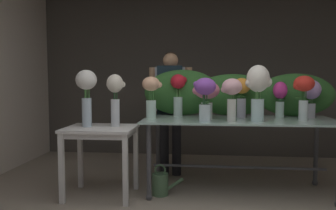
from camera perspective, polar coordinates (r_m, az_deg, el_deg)
name	(u,v)px	position (r m, az deg, el deg)	size (l,w,h in m)	color
ground_plane	(200,186)	(4.18, 5.43, -13.39)	(7.59, 7.59, 0.00)	gray
wall_back	(202,76)	(5.71, 5.70, 4.91)	(5.44, 0.12, 2.66)	#4C4742
display_table_glass	(238,129)	(3.87, 11.77, -4.05)	(2.11, 0.91, 0.84)	#ADCDC2
side_table_white	(101,136)	(3.74, -11.27, -5.19)	(0.74, 0.61, 0.76)	white
florist	(170,100)	(4.45, 0.42, 0.84)	(0.56, 0.24, 1.63)	#232328
foliage_backdrop	(228,94)	(4.16, 10.02, 1.85)	(2.27, 0.28, 0.56)	#2D6028
vase_peach_carnations	(151,93)	(3.78, -2.83, 1.98)	(0.22, 0.20, 0.47)	silver
vase_blush_peonies	(232,93)	(3.57, 10.68, 1.92)	(0.22, 0.21, 0.45)	silver
vase_scarlet_hydrangea	(304,91)	(3.86, 21.86, 2.23)	(0.22, 0.21, 0.48)	silver
vase_rosy_lilies	(206,94)	(3.76, 6.49, 1.77)	(0.30, 0.28, 0.42)	silver
vase_lilac_tulips	(311,94)	(4.16, 22.97, 1.73)	(0.21, 0.21, 0.43)	silver
vase_violet_ranunculus	(205,95)	(3.50, 6.23, 1.74)	(0.23, 0.22, 0.46)	silver
vase_ivory_freesia	(258,87)	(3.63, 14.91, 2.93)	(0.27, 0.24, 0.59)	silver
vase_sunset_dahlias	(242,93)	(3.96, 12.29, 2.06)	(0.26, 0.20, 0.46)	silver
vase_crimson_roses	(178,91)	(3.99, 1.71, 2.32)	(0.19, 0.18, 0.50)	silver
vase_magenta_stock	(280,96)	(4.07, 18.36, 1.38)	(0.16, 0.16, 0.41)	silver
vase_white_roses_tall	(86,90)	(3.74, -13.60, 2.40)	(0.22, 0.22, 0.61)	silver
vase_cream_lisianthus_tall	(115,95)	(3.72, -8.89, 1.74)	(0.21, 0.18, 0.57)	silver
watering_can	(161,184)	(3.83, -1.25, -13.10)	(0.35, 0.18, 0.34)	#4C704C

